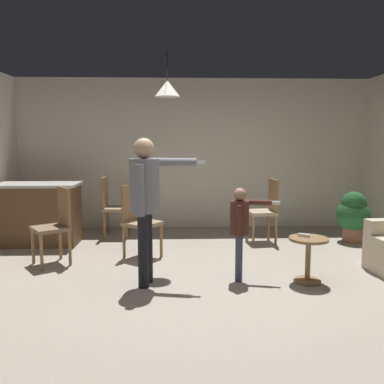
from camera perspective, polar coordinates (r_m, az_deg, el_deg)
name	(u,v)px	position (r m, az deg, el deg)	size (l,w,h in m)	color
ground	(206,288)	(4.63, 1.89, -13.17)	(7.68, 7.68, 0.00)	#9E9384
wall_back	(194,154)	(7.54, 0.22, 5.29)	(6.40, 0.10, 2.70)	silver
kitchen_counter	(38,214)	(6.78, -20.54, -2.84)	(1.26, 0.66, 0.95)	brown
side_table_by_couch	(308,254)	(4.88, 15.81, -8.32)	(0.44, 0.44, 0.52)	olive
person_adult	(146,195)	(4.52, -6.43, -0.42)	(0.84, 0.47, 1.64)	black
person_child	(240,223)	(4.73, 6.73, -4.34)	(0.58, 0.31, 1.07)	#384260
dining_chair_by_counter	(112,205)	(6.94, -11.05, -1.71)	(0.42, 0.42, 1.00)	olive
dining_chair_near_wall	(138,218)	(5.71, -7.46, -3.58)	(0.59, 0.59, 1.00)	olive
dining_chair_centre_back	(56,223)	(5.63, -18.35, -4.05)	(0.58, 0.58, 1.00)	olive
dining_chair_spare	(266,208)	(6.59, 10.25, -2.17)	(0.46, 0.46, 1.00)	olive
potted_plant_corner	(353,214)	(6.99, 21.48, -2.87)	(0.52, 0.52, 0.80)	brown
spare_remote_on_table	(304,235)	(4.86, 15.27, -5.82)	(0.04, 0.13, 0.04)	white
ceiling_light_pendant	(167,88)	(5.30, -3.44, 14.15)	(0.32, 0.32, 0.55)	silver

